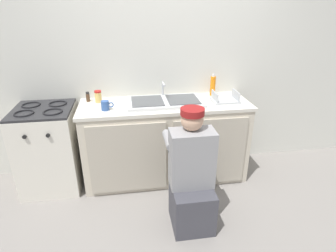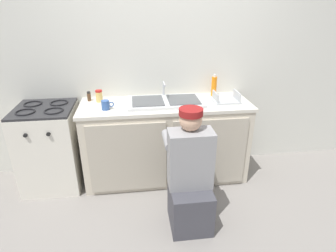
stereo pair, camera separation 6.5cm
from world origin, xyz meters
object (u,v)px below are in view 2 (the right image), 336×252
(condiment_jar, at_px, (99,96))
(spice_bottle_pepper, at_px, (89,96))
(coffee_mug, at_px, (106,105))
(dish_rack_tray, at_px, (226,100))
(stove_range, at_px, (51,147))
(plumber_person, at_px, (190,180))
(soap_bottle_orange, at_px, (214,86))
(sink_double_basin, at_px, (166,101))

(condiment_jar, bearing_deg, spice_bottle_pepper, 158.96)
(coffee_mug, distance_m, dish_rack_tray, 1.27)
(stove_range, xyz_separation_m, plumber_person, (1.37, -0.80, 0.00))
(condiment_jar, height_order, spice_bottle_pepper, condiment_jar)
(stove_range, height_order, plumber_person, plumber_person)
(plumber_person, xyz_separation_m, spice_bottle_pepper, (-0.94, 0.99, 0.49))
(plumber_person, bearing_deg, coffee_mug, 136.94)
(dish_rack_tray, height_order, spice_bottle_pepper, dish_rack_tray)
(stove_range, relative_size, condiment_jar, 7.20)
(spice_bottle_pepper, bearing_deg, coffee_mug, -56.14)
(spice_bottle_pepper, bearing_deg, plumber_person, -46.49)
(soap_bottle_orange, xyz_separation_m, dish_rack_tray, (0.07, -0.23, -0.09))
(sink_double_basin, height_order, stove_range, sink_double_basin)
(sink_double_basin, bearing_deg, condiment_jar, 168.80)
(sink_double_basin, bearing_deg, plumber_person, -81.67)
(stove_range, bearing_deg, condiment_jar, 14.40)
(sink_double_basin, relative_size, dish_rack_tray, 2.86)
(stove_range, height_order, dish_rack_tray, dish_rack_tray)
(stove_range, bearing_deg, coffee_mug, -10.05)
(sink_double_basin, distance_m, plumber_person, 0.93)
(stove_range, relative_size, soap_bottle_orange, 3.69)
(plumber_person, distance_m, dish_rack_tray, 1.04)
(stove_range, relative_size, spice_bottle_pepper, 8.78)
(condiment_jar, xyz_separation_m, spice_bottle_pepper, (-0.11, 0.04, -0.01))
(plumber_person, bearing_deg, sink_double_basin, 98.33)
(condiment_jar, bearing_deg, dish_rack_tray, -7.50)
(dish_rack_tray, bearing_deg, coffee_mug, -176.58)
(plumber_person, relative_size, condiment_jar, 8.63)
(soap_bottle_orange, distance_m, spice_bottle_pepper, 1.40)
(plumber_person, height_order, coffee_mug, plumber_person)
(sink_double_basin, height_order, soap_bottle_orange, soap_bottle_orange)
(stove_range, xyz_separation_m, coffee_mug, (0.64, -0.11, 0.49))
(sink_double_basin, relative_size, plumber_person, 0.72)
(soap_bottle_orange, bearing_deg, condiment_jar, -177.85)
(stove_range, xyz_separation_m, dish_rack_tray, (1.91, -0.04, 0.47))
(plumber_person, height_order, condiment_jar, plumber_person)
(stove_range, distance_m, spice_bottle_pepper, 0.69)
(sink_double_basin, relative_size, spice_bottle_pepper, 7.62)
(soap_bottle_orange, distance_m, coffee_mug, 1.24)
(dish_rack_tray, bearing_deg, condiment_jar, 172.50)
(stove_range, bearing_deg, plumber_person, -30.21)
(stove_range, distance_m, dish_rack_tray, 1.97)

